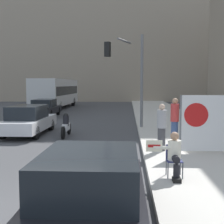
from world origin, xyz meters
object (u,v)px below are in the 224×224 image
traffic_light_pole (128,66)px  city_bus_on_road (56,92)px  seated_protester (174,154)px  car_on_road_midblock (45,108)px  jogger_on_sidewalk (162,127)px  car_on_road_nearest (29,120)px  motorcycle_on_road (66,126)px  parked_car_curbside (90,195)px  pedestrian_behind (175,120)px  protest_banner (207,123)px

traffic_light_pole → city_bus_on_road: (-7.67, 15.38, -1.81)m
seated_protester → car_on_road_midblock: 18.35m
jogger_on_sidewalk → car_on_road_nearest: bearing=-51.1°
city_bus_on_road → motorcycle_on_road: city_bus_on_road is taller
car_on_road_nearest → parked_car_curbside: bearing=-67.1°
pedestrian_behind → parked_car_curbside: pedestrian_behind is taller
traffic_light_pole → car_on_road_midblock: size_ratio=1.15×
car_on_road_nearest → car_on_road_midblock: (-1.56, 8.92, -0.05)m
car_on_road_nearest → car_on_road_midblock: size_ratio=1.06×
car_on_road_nearest → car_on_road_midblock: car_on_road_nearest is taller
jogger_on_sidewalk → parked_car_curbside: size_ratio=0.41×
protest_banner → car_on_road_nearest: size_ratio=0.43×
parked_car_curbside → city_bus_on_road: size_ratio=0.35×
traffic_light_pole → motorcycle_on_road: (-3.02, -2.70, -3.09)m
seated_protester → pedestrian_behind: size_ratio=0.64×
jogger_on_sidewalk → car_on_road_midblock: size_ratio=0.38×
traffic_light_pole → car_on_road_midblock: traffic_light_pole is taller
traffic_light_pole → city_bus_on_road: traffic_light_pole is taller
car_on_road_nearest → traffic_light_pole: bearing=22.9°
car_on_road_midblock → parked_car_curbside: bearing=-72.8°
traffic_light_pole → seated_protester: bearing=-83.0°
traffic_light_pole → parked_car_curbside: traffic_light_pole is taller
pedestrian_behind → city_bus_on_road: 22.62m
seated_protester → pedestrian_behind: 4.77m
parked_car_curbside → pedestrian_behind: bearing=71.7°
car_on_road_nearest → motorcycle_on_road: bearing=-15.3°
car_on_road_midblock → pedestrian_behind: bearing=-54.3°
traffic_light_pole → protest_banner: bearing=-68.8°
car_on_road_nearest → city_bus_on_road: 17.74m
protest_banner → jogger_on_sidewalk: bearing=161.3°
car_on_road_nearest → motorcycle_on_road: car_on_road_nearest is taller
parked_car_curbside → protest_banner: bearing=59.5°
traffic_light_pole → car_on_road_nearest: bearing=-157.1°
jogger_on_sidewalk → traffic_light_pole: traffic_light_pole is taller
parked_car_curbside → city_bus_on_road: (-7.06, 28.08, 1.07)m
pedestrian_behind → city_bus_on_road: bearing=23.3°
pedestrian_behind → car_on_road_midblock: 14.64m
seated_protester → city_bus_on_road: bearing=125.7°
pedestrian_behind → traffic_light_pole: size_ratio=0.36×
traffic_light_pole → parked_car_curbside: size_ratio=1.23×
pedestrian_behind → protest_banner: protest_banner is taller
protest_banner → pedestrian_behind: bearing=113.0°
seated_protester → jogger_on_sidewalk: jogger_on_sidewalk is taller
jogger_on_sidewalk → city_bus_on_road: 23.66m
jogger_on_sidewalk → protest_banner: (1.50, -0.51, 0.21)m
jogger_on_sidewalk → pedestrian_behind: bearing=-131.7°
protest_banner → motorcycle_on_road: bearing=143.0°
city_bus_on_road → car_on_road_nearest: bearing=-81.6°
car_on_road_midblock → seated_protester: bearing=-64.7°
seated_protester → city_bus_on_road: city_bus_on_road is taller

